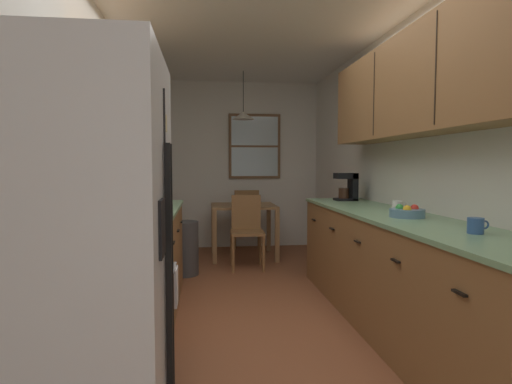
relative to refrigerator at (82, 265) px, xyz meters
The scene contains 24 objects.
ground_plane 2.51m from the refrigerator, 65.98° to the left, with size 12.00×12.00×0.00m, color brown.
wall_left 2.23m from the refrigerator, 100.26° to the left, with size 0.10×9.00×2.55m, color silver.
wall_right 3.18m from the refrigerator, 43.00° to the left, with size 0.10×9.00×2.55m, color silver.
wall_back 4.92m from the refrigerator, 78.70° to the left, with size 4.40×0.10×2.55m, color silver.
ceiling_slab 2.92m from the refrigerator, 65.98° to the left, with size 4.40×9.00×0.08m, color white.
refrigerator is the anchor object (origin of this frame).
stove_range 0.84m from the refrigerator, 92.64° to the left, with size 0.66×0.64×1.10m.
microwave_over_range 1.12m from the refrigerator, 101.21° to the left, with size 0.39×0.59×0.35m.
counter_left 2.00m from the refrigerator, 91.17° to the left, with size 0.64×1.77×0.90m.
upper_cabinets_left 2.15m from the refrigerator, 95.40° to the left, with size 0.33×1.85×0.64m.
counter_right 2.36m from the refrigerator, 32.46° to the left, with size 0.64×3.25×0.90m.
upper_cabinets_right 2.62m from the refrigerator, 29.67° to the left, with size 0.33×2.93×0.76m.
dining_table 4.13m from the refrigerator, 75.43° to the left, with size 0.87×0.80×0.73m.
dining_chair_near 3.55m from the refrigerator, 73.20° to the left, with size 0.41×0.41×0.90m.
dining_chair_far 4.74m from the refrigerator, 76.22° to the left, with size 0.42×0.42×0.90m.
pendant_light 4.26m from the refrigerator, 75.43° to the left, with size 0.30×0.30×0.65m.
back_window 4.95m from the refrigerator, 74.87° to the left, with size 0.80×0.05×1.00m.
trash_bin 3.19m from the refrigerator, 85.24° to the left, with size 0.34×0.34×0.62m, color #3F3F42.
storage_canister 1.19m from the refrigerator, 91.93° to the left, with size 0.11×0.11×0.17m.
dish_towel 1.03m from the refrigerator, 70.56° to the left, with size 0.02×0.16×0.24m, color white.
coffee_maker 3.25m from the refrigerator, 51.45° to the left, with size 0.22×0.18×0.29m.
mug_by_coffeemaker 2.02m from the refrigerator, ahead, with size 0.12×0.09×0.09m.
mug_spare 2.40m from the refrigerator, 33.50° to the left, with size 0.12×0.09×0.10m.
fruit_bowl 2.25m from the refrigerator, 29.08° to the left, with size 0.25×0.25×0.09m.
Camera 1 is at (-0.45, -2.95, 1.28)m, focal length 29.70 mm.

